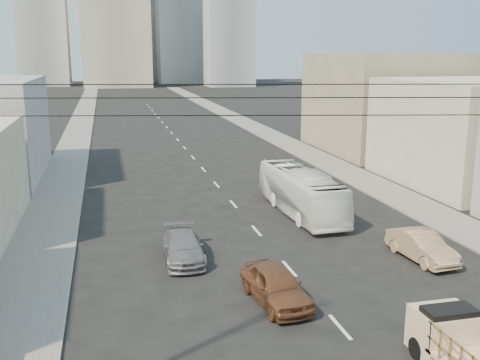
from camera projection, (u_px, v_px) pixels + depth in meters
name	position (u px, v px, depth m)	size (l,w,h in m)	color
sidewalk_left	(80.00, 127.00, 77.10)	(3.50, 180.00, 0.12)	slate
sidewalk_right	(245.00, 123.00, 82.42)	(3.50, 180.00, 0.12)	slate
lane_dashes	(181.00, 144.00, 63.64)	(0.15, 104.00, 0.01)	silver
flatbed_pickup	(464.00, 344.00, 17.58)	(1.95, 4.41, 1.90)	beige
city_bus	(301.00, 192.00, 35.53)	(2.40, 10.26, 2.86)	white
sedan_brown	(276.00, 285.00, 22.84)	(1.79, 4.45, 1.51)	brown
sedan_tan	(422.00, 246.00, 27.64)	(1.50, 4.31, 1.42)	#A2845E
sedan_grey	(183.00, 247.00, 27.60)	(1.88, 4.62, 1.34)	slate
overhead_wires	(470.00, 99.00, 12.81)	(23.01, 5.02, 0.72)	black
bldg_right_mid	(473.00, 133.00, 43.46)	(11.00, 14.00, 8.00)	#B4AB91
bldg_right_far	(382.00, 102.00, 58.54)	(12.00, 16.00, 10.00)	gray
midrise_ne	(181.00, 23.00, 188.56)	(16.00, 16.00, 40.00)	gray
midrise_nw	(43.00, 30.00, 174.50)	(15.00, 15.00, 34.00)	gray
midrise_back	(142.00, 19.00, 199.63)	(18.00, 18.00, 44.00)	gray
midrise_east	(229.00, 40.00, 173.62)	(14.00, 14.00, 28.00)	gray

